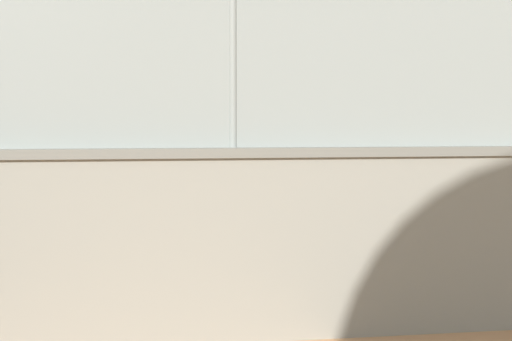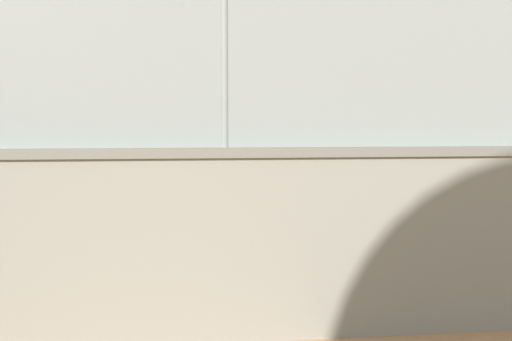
{
  "view_description": "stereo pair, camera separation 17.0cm",
  "coord_description": "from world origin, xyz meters",
  "px_view_note": "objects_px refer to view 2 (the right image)",
  "views": [
    {
      "loc": [
        2.07,
        16.28,
        1.87
      ],
      "look_at": [
        0.29,
        6.14,
        1.13
      ],
      "focal_mm": 49.27,
      "sensor_mm": 36.0,
      "label": 1
    },
    {
      "loc": [
        1.9,
        16.31,
        1.87
      ],
      "look_at": [
        0.29,
        6.14,
        1.13
      ],
      "focal_mm": 49.27,
      "sensor_mm": 36.0,
      "label": 2
    }
  ],
  "objects_px": {
    "player_crossing_court": "(317,167)",
    "player_baseline_waiting": "(416,170)",
    "player_at_service_line": "(23,171)",
    "sports_ball": "(322,157)"
  },
  "relations": [
    {
      "from": "player_at_service_line",
      "to": "player_baseline_waiting",
      "type": "xyz_separation_m",
      "value": [
        -7.06,
        1.4,
        0.03
      ]
    },
    {
      "from": "player_crossing_court",
      "to": "player_baseline_waiting",
      "type": "height_order",
      "value": "player_baseline_waiting"
    },
    {
      "from": "player_at_service_line",
      "to": "sports_ball",
      "type": "bearing_deg",
      "value": 174.11
    },
    {
      "from": "player_crossing_court",
      "to": "player_at_service_line",
      "type": "height_order",
      "value": "player_at_service_line"
    },
    {
      "from": "player_crossing_court",
      "to": "sports_ball",
      "type": "xyz_separation_m",
      "value": [
        0.15,
        0.92,
        0.26
      ]
    },
    {
      "from": "sports_ball",
      "to": "player_crossing_court",
      "type": "bearing_deg",
      "value": -99.19
    },
    {
      "from": "player_at_service_line",
      "to": "player_baseline_waiting",
      "type": "height_order",
      "value": "player_baseline_waiting"
    },
    {
      "from": "player_crossing_court",
      "to": "sports_ball",
      "type": "height_order",
      "value": "player_crossing_court"
    },
    {
      "from": "player_crossing_court",
      "to": "player_at_service_line",
      "type": "distance_m",
      "value": 5.68
    },
    {
      "from": "player_crossing_court",
      "to": "player_baseline_waiting",
      "type": "bearing_deg",
      "value": 128.53
    }
  ]
}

